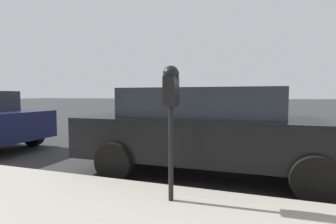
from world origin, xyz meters
The scene contains 3 objects.
ground_plane centered at (0.00, 0.00, 0.00)m, with size 220.00×220.00×0.00m, color #333335.
parking_meter centered at (-2.70, 0.63, 1.38)m, with size 0.21×0.19×1.59m.
car_black centered at (-0.89, 0.48, 0.81)m, with size 2.19×4.75×1.54m.
Camera 1 is at (-5.58, -0.33, 1.41)m, focal length 28.00 mm.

